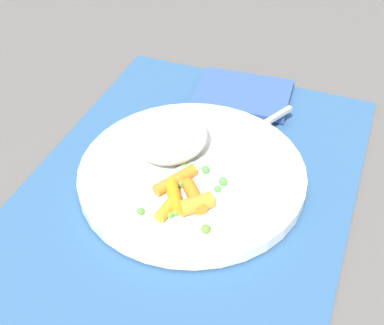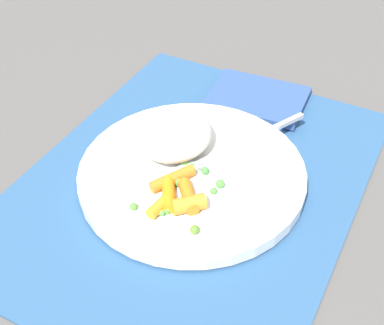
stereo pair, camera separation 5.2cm
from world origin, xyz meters
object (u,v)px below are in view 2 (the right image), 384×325
at_px(napkin, 257,98).
at_px(carrot_portion, 177,195).
at_px(plate, 192,174).
at_px(rice_mound, 175,135).
at_px(fork, 223,152).

bearing_deg(napkin, carrot_portion, 0.73).
distance_m(plate, rice_mound, 0.05).
relative_size(carrot_portion, napkin, 0.65).
bearing_deg(rice_mound, carrot_portion, 30.44).
relative_size(rice_mound, napkin, 0.74).
height_order(rice_mound, carrot_portion, rice_mound).
bearing_deg(plate, napkin, 178.27).
xyz_separation_m(carrot_portion, fork, (-0.09, 0.01, -0.00)).
bearing_deg(carrot_portion, napkin, -179.27).
relative_size(plate, carrot_portion, 3.08).
xyz_separation_m(plate, napkin, (-0.18, 0.01, -0.00)).
height_order(plate, carrot_portion, carrot_portion).
bearing_deg(carrot_portion, plate, -170.36).
distance_m(rice_mound, carrot_portion, 0.09).
height_order(plate, rice_mound, rice_mound).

